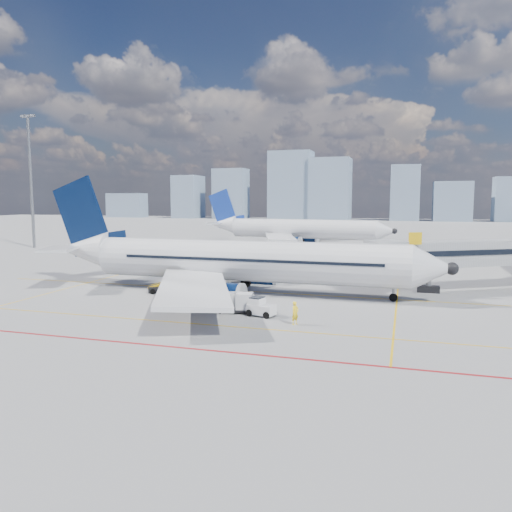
{
  "coord_description": "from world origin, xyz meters",
  "views": [
    {
      "loc": [
        14.56,
        -40.51,
        9.55
      ],
      "look_at": [
        0.68,
        5.69,
        4.0
      ],
      "focal_mm": 35.0,
      "sensor_mm": 36.0,
      "label": 1
    }
  ],
  "objects_px": {
    "main_aircraft": "(230,261)",
    "belt_loader": "(169,287)",
    "cargo_dolly": "(236,302)",
    "baggage_tug": "(260,307)",
    "ramp_worker": "(295,313)",
    "second_aircraft": "(294,229)"
  },
  "relations": [
    {
      "from": "baggage_tug",
      "to": "ramp_worker",
      "type": "distance_m",
      "value": 3.88
    },
    {
      "from": "cargo_dolly",
      "to": "belt_loader",
      "type": "xyz_separation_m",
      "value": [
        -9.41,
        6.58,
        -0.36
      ]
    },
    {
      "from": "second_aircraft",
      "to": "cargo_dolly",
      "type": "relative_size",
      "value": 12.58
    },
    {
      "from": "ramp_worker",
      "to": "second_aircraft",
      "type": "bearing_deg",
      "value": 44.69
    },
    {
      "from": "cargo_dolly",
      "to": "ramp_worker",
      "type": "bearing_deg",
      "value": -32.03
    },
    {
      "from": "main_aircraft",
      "to": "belt_loader",
      "type": "bearing_deg",
      "value": -158.26
    },
    {
      "from": "cargo_dolly",
      "to": "main_aircraft",
      "type": "bearing_deg",
      "value": 103.75
    },
    {
      "from": "baggage_tug",
      "to": "ramp_worker",
      "type": "bearing_deg",
      "value": -15.81
    },
    {
      "from": "second_aircraft",
      "to": "ramp_worker",
      "type": "xyz_separation_m",
      "value": [
        14.53,
        -66.1,
        -2.32
      ]
    },
    {
      "from": "second_aircraft",
      "to": "baggage_tug",
      "type": "xyz_separation_m",
      "value": [
        11.17,
        -64.17,
        -2.48
      ]
    },
    {
      "from": "main_aircraft",
      "to": "belt_loader",
      "type": "xyz_separation_m",
      "value": [
        -5.75,
        -2.24,
        -2.64
      ]
    },
    {
      "from": "ramp_worker",
      "to": "cargo_dolly",
      "type": "bearing_deg",
      "value": 99.07
    },
    {
      "from": "belt_loader",
      "to": "ramp_worker",
      "type": "height_order",
      "value": "belt_loader"
    },
    {
      "from": "main_aircraft",
      "to": "baggage_tug",
      "type": "distance_m",
      "value": 11.32
    },
    {
      "from": "second_aircraft",
      "to": "baggage_tug",
      "type": "relative_size",
      "value": 16.68
    },
    {
      "from": "main_aircraft",
      "to": "baggage_tug",
      "type": "xyz_separation_m",
      "value": [
        5.95,
        -9.3,
        -2.47
      ]
    },
    {
      "from": "main_aircraft",
      "to": "ramp_worker",
      "type": "relative_size",
      "value": 24.04
    },
    {
      "from": "baggage_tug",
      "to": "cargo_dolly",
      "type": "bearing_deg",
      "value": -177.76
    },
    {
      "from": "cargo_dolly",
      "to": "ramp_worker",
      "type": "height_order",
      "value": "ramp_worker"
    },
    {
      "from": "belt_loader",
      "to": "main_aircraft",
      "type": "bearing_deg",
      "value": 0.43
    },
    {
      "from": "cargo_dolly",
      "to": "belt_loader",
      "type": "bearing_deg",
      "value": 136.26
    },
    {
      "from": "main_aircraft",
      "to": "baggage_tug",
      "type": "height_order",
      "value": "main_aircraft"
    }
  ]
}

